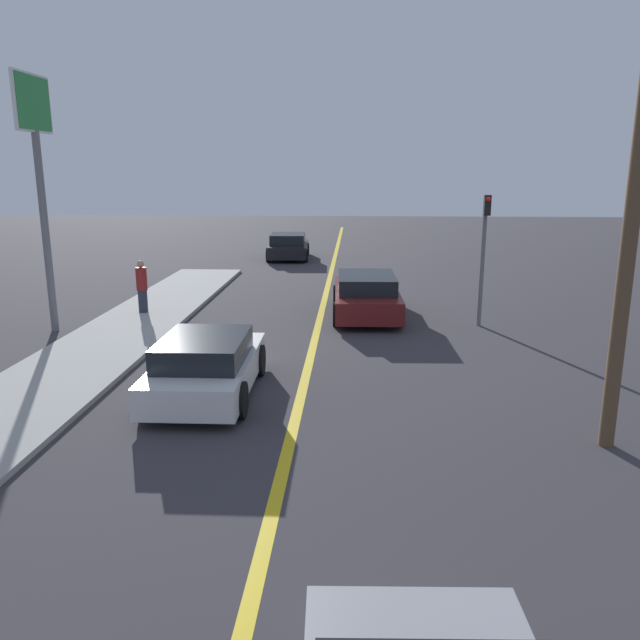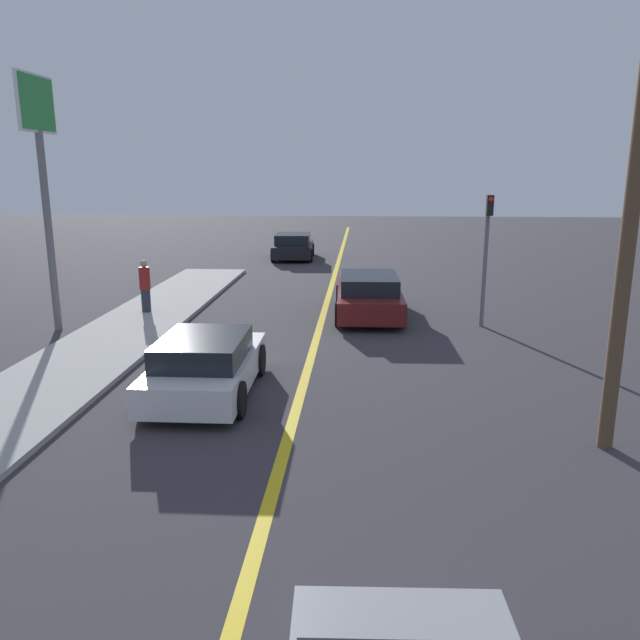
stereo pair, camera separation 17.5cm
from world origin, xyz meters
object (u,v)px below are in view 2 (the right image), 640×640
roadside_sign (40,144)px  car_ahead_center (206,365)px  car_parked_left_lot (293,246)px  utility_pole (628,239)px  car_far_distant (369,295)px  pedestrian_far_standing (145,286)px  traffic_light (486,246)px

roadside_sign → car_ahead_center: bearing=-41.4°
car_parked_left_lot → utility_pole: size_ratio=0.59×
car_parked_left_lot → roadside_sign: (-4.94, -14.71, 4.39)m
car_far_distant → pedestrian_far_standing: (-6.81, -0.38, 0.27)m
pedestrian_far_standing → utility_pole: (10.56, -8.65, 2.44)m
car_parked_left_lot → roadside_sign: size_ratio=0.59×
car_parked_left_lot → traffic_light: (6.92, -13.48, 1.68)m
pedestrian_far_standing → traffic_light: size_ratio=0.43×
car_far_distant → utility_pole: (3.76, -9.04, 2.71)m
pedestrian_far_standing → traffic_light: (10.02, -0.73, 1.38)m
car_far_distant → utility_pole: utility_pole is taller
roadside_sign → utility_pole: size_ratio=1.01×
roadside_sign → car_far_distant: bearing=15.1°
car_ahead_center → pedestrian_far_standing: size_ratio=2.45×
car_far_distant → roadside_sign: 9.97m
car_far_distant → pedestrian_far_standing: 6.82m
car_ahead_center → traffic_light: size_ratio=1.06×
traffic_light → utility_pole: (0.54, -7.92, 1.06)m
car_ahead_center → car_far_distant: 7.80m
car_ahead_center → pedestrian_far_standing: pedestrian_far_standing is taller
utility_pole → traffic_light: bearing=93.9°
car_ahead_center → car_parked_left_lot: car_parked_left_lot is taller
car_parked_left_lot → roadside_sign: roadside_sign is taller
car_parked_left_lot → utility_pole: (7.46, -21.40, 2.74)m
car_far_distant → pedestrian_far_standing: bearing=-178.6°
car_parked_left_lot → utility_pole: 22.83m
car_ahead_center → roadside_sign: size_ratio=0.58×
utility_pole → roadside_sign: bearing=151.6°
car_far_distant → roadside_sign: bearing=-166.7°
car_ahead_center → traffic_light: 8.97m
car_parked_left_lot → car_far_distant: bearing=-76.0°
pedestrian_far_standing → traffic_light: 10.14m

